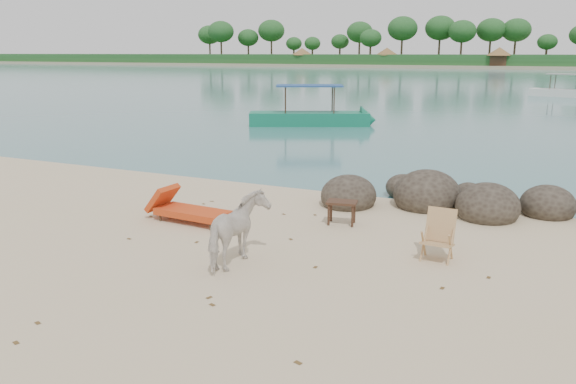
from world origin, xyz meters
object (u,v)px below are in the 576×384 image
object	(u,v)px
side_table	(342,214)
lounge_chair	(193,209)
boat_near	(309,92)
cow	(238,232)
deck_chair	(438,238)
boulders	(447,200)

from	to	relation	value
side_table	lounge_chair	xyz separation A→B (m)	(-2.94, -1.17, 0.06)
lounge_chair	boat_near	bearing A→B (deg)	108.15
lounge_chair	boat_near	size ratio (longest dim) A/B	0.30
cow	deck_chair	distance (m)	3.44
deck_chair	side_table	bearing A→B (deg)	152.51
lounge_chair	deck_chair	xyz separation A→B (m)	(5.14, -0.13, 0.13)
boat_near	boulders	bearing A→B (deg)	-80.30
cow	deck_chair	size ratio (longest dim) A/B	1.64
boulders	boat_near	xyz separation A→B (m)	(-9.05, 13.45, 1.40)
deck_chair	boat_near	distance (m)	19.40
lounge_chair	deck_chair	size ratio (longest dim) A/B	2.34
deck_chair	boat_near	xyz separation A→B (m)	(-9.45, 16.91, 1.20)
boat_near	side_table	bearing A→B (deg)	-89.36
boulders	boat_near	size ratio (longest dim) A/B	0.95
lounge_chair	deck_chair	world-z (taller)	deck_chair
lounge_chair	side_table	bearing A→B (deg)	25.49
side_table	deck_chair	size ratio (longest dim) A/B	0.71
side_table	boat_near	bearing A→B (deg)	104.44
boulders	lounge_chair	xyz separation A→B (m)	(-4.75, -3.33, 0.07)
boulders	lounge_chair	bearing A→B (deg)	-144.99
cow	lounge_chair	world-z (taller)	cow
side_table	lounge_chair	world-z (taller)	lounge_chair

